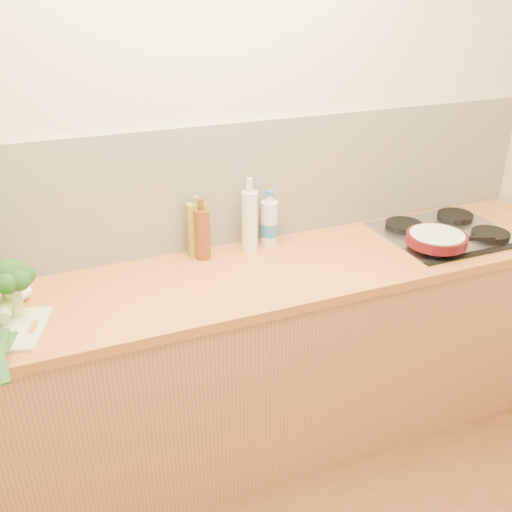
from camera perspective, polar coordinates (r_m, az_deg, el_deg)
The scene contains 10 objects.
room_shell at distance 2.44m, azimuth -4.14°, elevation 6.80°, with size 3.50×3.50×3.50m.
counter at distance 2.54m, azimuth -1.50°, elevation -10.79°, with size 3.20×0.62×0.90m.
gas_hob at distance 2.78m, azimuth 18.51°, elevation 2.25°, with size 0.58×0.50×0.04m.
broccoli_right at distance 2.11m, azimuth -23.38°, elevation -2.02°, with size 0.16×0.16×0.21m.
leek_back at distance 2.05m, azimuth -23.91°, elevation -5.71°, with size 0.13×0.68×0.04m.
skillet at distance 2.58m, azimuth 17.67°, elevation 1.69°, with size 0.37×0.26×0.04m.
oil_tin at distance 2.41m, azimuth -5.91°, elevation 2.69°, with size 0.08×0.05×0.27m.
glass_bottle at distance 2.44m, azimuth -0.64°, elevation 3.60°, with size 0.07×0.07×0.33m.
amber_bottle at distance 2.39m, azimuth -5.38°, elevation 2.27°, with size 0.06×0.06×0.27m.
water_bottle at distance 2.52m, azimuth 1.34°, elevation 3.22°, with size 0.08×0.08×0.23m.
Camera 1 is at (-0.71, -0.70, 1.98)m, focal length 40.00 mm.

